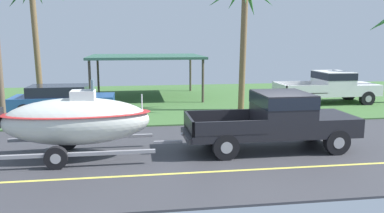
{
  "coord_description": "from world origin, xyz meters",
  "views": [
    {
      "loc": [
        -4.52,
        -11.7,
        3.58
      ],
      "look_at": [
        -2.63,
        0.98,
        1.34
      ],
      "focal_mm": 36.16,
      "sensor_mm": 36.0,
      "label": 1
    }
  ],
  "objects_px": {
    "boat_on_trailer": "(76,121)",
    "carport_awning": "(146,57)",
    "palm_tree_mid": "(245,6)",
    "pickup_truck_towing": "(281,118)",
    "palm_tree_near_right": "(34,1)",
    "parked_sedan_near": "(62,100)",
    "parked_pickup_background": "(332,86)"
  },
  "relations": [
    {
      "from": "parked_pickup_background",
      "to": "palm_tree_mid",
      "type": "bearing_deg",
      "value": -165.44
    },
    {
      "from": "pickup_truck_towing",
      "to": "palm_tree_mid",
      "type": "distance_m",
      "value": 7.91
    },
    {
      "from": "boat_on_trailer",
      "to": "carport_awning",
      "type": "bearing_deg",
      "value": 78.18
    },
    {
      "from": "pickup_truck_towing",
      "to": "parked_pickup_background",
      "type": "height_order",
      "value": "pickup_truck_towing"
    },
    {
      "from": "parked_pickup_background",
      "to": "parked_sedan_near",
      "type": "relative_size",
      "value": 1.21
    },
    {
      "from": "parked_pickup_background",
      "to": "palm_tree_mid",
      "type": "relative_size",
      "value": 0.88
    },
    {
      "from": "pickup_truck_towing",
      "to": "carport_awning",
      "type": "height_order",
      "value": "carport_awning"
    },
    {
      "from": "palm_tree_mid",
      "to": "parked_sedan_near",
      "type": "bearing_deg",
      "value": 175.83
    },
    {
      "from": "parked_sedan_near",
      "to": "carport_awning",
      "type": "bearing_deg",
      "value": 46.95
    },
    {
      "from": "palm_tree_near_right",
      "to": "palm_tree_mid",
      "type": "height_order",
      "value": "palm_tree_near_right"
    },
    {
      "from": "carport_awning",
      "to": "palm_tree_mid",
      "type": "bearing_deg",
      "value": -47.9
    },
    {
      "from": "palm_tree_mid",
      "to": "carport_awning",
      "type": "bearing_deg",
      "value": 132.1
    },
    {
      "from": "parked_sedan_near",
      "to": "carport_awning",
      "type": "height_order",
      "value": "carport_awning"
    },
    {
      "from": "carport_awning",
      "to": "palm_tree_near_right",
      "type": "relative_size",
      "value": 0.94
    },
    {
      "from": "parked_pickup_background",
      "to": "carport_awning",
      "type": "bearing_deg",
      "value": 160.1
    },
    {
      "from": "parked_pickup_background",
      "to": "carport_awning",
      "type": "height_order",
      "value": "carport_awning"
    },
    {
      "from": "parked_sedan_near",
      "to": "palm_tree_mid",
      "type": "height_order",
      "value": "palm_tree_mid"
    },
    {
      "from": "pickup_truck_towing",
      "to": "palm_tree_mid",
      "type": "height_order",
      "value": "palm_tree_mid"
    },
    {
      "from": "carport_awning",
      "to": "boat_on_trailer",
      "type": "bearing_deg",
      "value": -101.82
    },
    {
      "from": "pickup_truck_towing",
      "to": "palm_tree_near_right",
      "type": "bearing_deg",
      "value": 132.16
    },
    {
      "from": "boat_on_trailer",
      "to": "parked_pickup_background",
      "type": "relative_size",
      "value": 0.99
    },
    {
      "from": "pickup_truck_towing",
      "to": "parked_sedan_near",
      "type": "relative_size",
      "value": 1.19
    },
    {
      "from": "palm_tree_mid",
      "to": "boat_on_trailer",
      "type": "bearing_deg",
      "value": -136.49
    },
    {
      "from": "pickup_truck_towing",
      "to": "parked_sedan_near",
      "type": "distance_m",
      "value": 11.02
    },
    {
      "from": "pickup_truck_towing",
      "to": "boat_on_trailer",
      "type": "relative_size",
      "value": 1.0
    },
    {
      "from": "parked_pickup_background",
      "to": "carport_awning",
      "type": "xyz_separation_m",
      "value": [
        -10.17,
        3.68,
        1.46
      ]
    },
    {
      "from": "pickup_truck_towing",
      "to": "palm_tree_near_right",
      "type": "relative_size",
      "value": 0.8
    },
    {
      "from": "palm_tree_near_right",
      "to": "palm_tree_mid",
      "type": "bearing_deg",
      "value": -22.08
    },
    {
      "from": "boat_on_trailer",
      "to": "palm_tree_mid",
      "type": "relative_size",
      "value": 0.87
    },
    {
      "from": "boat_on_trailer",
      "to": "palm_tree_near_right",
      "type": "distance_m",
      "value": 12.47
    },
    {
      "from": "parked_sedan_near",
      "to": "palm_tree_near_right",
      "type": "bearing_deg",
      "value": 116.92
    },
    {
      "from": "boat_on_trailer",
      "to": "parked_pickup_background",
      "type": "bearing_deg",
      "value": 32.91
    }
  ]
}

